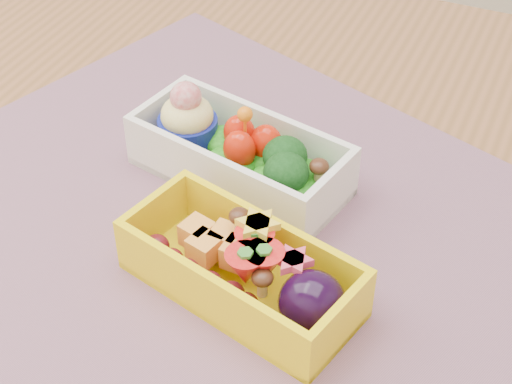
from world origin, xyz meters
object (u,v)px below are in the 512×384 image
at_px(table, 264,316).
at_px(bento_yellow, 245,270).
at_px(placemat, 244,233).
at_px(bento_white, 239,154).

xyz_separation_m(table, bento_yellow, (0.02, -0.07, 0.13)).
bearing_deg(bento_yellow, table, 116.91).
height_order(table, bento_yellow, bento_yellow).
bearing_deg(table, placemat, -129.58).
bearing_deg(placemat, table, 50.42).
bearing_deg(table, bento_yellow, -77.49).
relative_size(placemat, bento_yellow, 3.04).
xyz_separation_m(table, bento_white, (-0.04, 0.04, 0.13)).
relative_size(table, bento_yellow, 6.90).
height_order(table, placemat, placemat).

